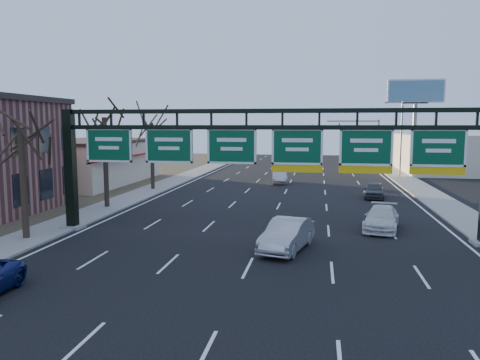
# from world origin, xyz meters

# --- Properties ---
(ground) EXTENTS (160.00, 160.00, 0.00)m
(ground) POSITION_xyz_m (0.00, 0.00, 0.00)
(ground) COLOR black
(ground) RESTS_ON ground
(sidewalk_left) EXTENTS (3.00, 120.00, 0.12)m
(sidewalk_left) POSITION_xyz_m (-12.80, 20.00, 0.06)
(sidewalk_left) COLOR gray
(sidewalk_left) RESTS_ON ground
(sidewalk_right) EXTENTS (3.00, 120.00, 0.12)m
(sidewalk_right) POSITION_xyz_m (12.80, 20.00, 0.06)
(sidewalk_right) COLOR gray
(sidewalk_right) RESTS_ON ground
(dirt_strip_left) EXTENTS (21.00, 120.00, 0.06)m
(dirt_strip_left) POSITION_xyz_m (-25.00, 20.00, 0.03)
(dirt_strip_left) COLOR #473D2B
(dirt_strip_left) RESTS_ON ground
(lane_markings) EXTENTS (21.60, 120.00, 0.01)m
(lane_markings) POSITION_xyz_m (0.00, 20.00, 0.01)
(lane_markings) COLOR white
(lane_markings) RESTS_ON ground
(sign_gantry) EXTENTS (24.60, 1.20, 7.20)m
(sign_gantry) POSITION_xyz_m (0.16, 8.00, 4.63)
(sign_gantry) COLOR black
(sign_gantry) RESTS_ON ground
(cream_strip) EXTENTS (10.90, 18.40, 4.70)m
(cream_strip) POSITION_xyz_m (-21.48, 29.00, 2.36)
(cream_strip) COLOR beige
(cream_strip) RESTS_ON ground
(building_right_distant) EXTENTS (12.00, 20.00, 5.00)m
(building_right_distant) POSITION_xyz_m (20.00, 50.00, 2.50)
(building_right_distant) COLOR beige
(building_right_distant) RESTS_ON ground
(tree_gantry) EXTENTS (3.60, 3.60, 8.48)m
(tree_gantry) POSITION_xyz_m (-12.80, 5.00, 7.11)
(tree_gantry) COLOR #2F251A
(tree_gantry) RESTS_ON sidewalk_left
(tree_mid) EXTENTS (3.60, 3.60, 9.24)m
(tree_mid) POSITION_xyz_m (-12.80, 15.00, 7.85)
(tree_mid) COLOR #2F251A
(tree_mid) RESTS_ON sidewalk_left
(tree_far) EXTENTS (3.60, 3.60, 8.86)m
(tree_far) POSITION_xyz_m (-12.80, 25.00, 7.48)
(tree_far) COLOR #2F251A
(tree_far) RESTS_ON sidewalk_left
(streetlight_far) EXTENTS (2.15, 0.22, 9.00)m
(streetlight_far) POSITION_xyz_m (12.47, 40.00, 5.08)
(streetlight_far) COLOR slate
(streetlight_far) RESTS_ON sidewalk_right
(billboard_right) EXTENTS (7.00, 0.50, 12.00)m
(billboard_right) POSITION_xyz_m (15.00, 44.98, 9.06)
(billboard_right) COLOR slate
(billboard_right) RESTS_ON ground
(traffic_signal_mast) EXTENTS (10.16, 0.54, 7.00)m
(traffic_signal_mast) POSITION_xyz_m (5.69, 55.00, 5.50)
(traffic_signal_mast) COLOR black
(traffic_signal_mast) RESTS_ON ground
(car_silver_sedan) EXTENTS (2.75, 5.00, 1.56)m
(car_silver_sedan) POSITION_xyz_m (1.51, 5.25, 0.78)
(car_silver_sedan) COLOR #A7A7AB
(car_silver_sedan) RESTS_ON ground
(car_white_wagon) EXTENTS (2.79, 5.00, 1.37)m
(car_white_wagon) POSITION_xyz_m (6.82, 10.87, 0.68)
(car_white_wagon) COLOR silver
(car_white_wagon) RESTS_ON ground
(car_grey_far) EXTENTS (2.11, 4.15, 1.36)m
(car_grey_far) POSITION_xyz_m (7.82, 23.39, 0.68)
(car_grey_far) COLOR #3F4244
(car_grey_far) RESTS_ON ground
(car_silver_distant) EXTENTS (1.96, 4.42, 1.41)m
(car_silver_distant) POSITION_xyz_m (-1.10, 32.25, 0.70)
(car_silver_distant) COLOR #A7A7AC
(car_silver_distant) RESTS_ON ground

